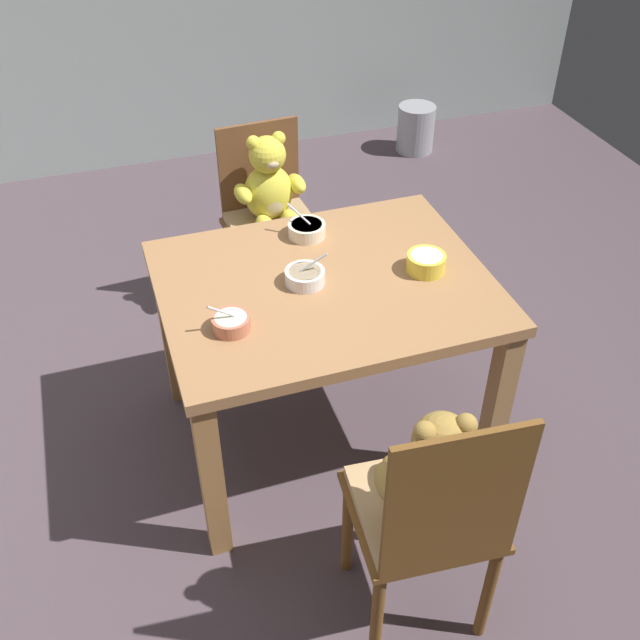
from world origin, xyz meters
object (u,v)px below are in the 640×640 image
(porridge_bowl_white_center, at_px, (305,276))
(teddy_chair_near_front, at_px, (432,494))
(dining_table, at_px, (325,308))
(porridge_bowl_yellow_near_right, at_px, (426,262))
(teddy_chair_far_center, at_px, (271,204))
(metal_pail, at_px, (416,129))
(porridge_bowl_cream_far_center, at_px, (307,230))
(porridge_bowl_terracotta_near_left, at_px, (231,323))

(porridge_bowl_white_center, bearing_deg, teddy_chair_near_front, -83.50)
(teddy_chair_near_front, distance_m, porridge_bowl_white_center, 0.85)
(dining_table, relative_size, porridge_bowl_yellow_near_right, 8.26)
(teddy_chair_near_front, relative_size, porridge_bowl_white_center, 6.75)
(teddy_chair_far_center, distance_m, metal_pail, 1.92)
(teddy_chair_far_center, bearing_deg, porridge_bowl_cream_far_center, -3.63)
(teddy_chair_far_center, xyz_separation_m, porridge_bowl_terracotta_near_left, (-0.38, -0.96, 0.18))
(porridge_bowl_cream_far_center, bearing_deg, teddy_chair_near_front, -89.94)
(teddy_chair_near_front, height_order, porridge_bowl_yellow_near_right, teddy_chair_near_front)
(teddy_chair_near_front, xyz_separation_m, metal_pail, (1.31, 2.96, -0.43))
(teddy_chair_near_front, bearing_deg, dining_table, 6.72)
(porridge_bowl_yellow_near_right, height_order, porridge_bowl_white_center, porridge_bowl_white_center)
(porridge_bowl_terracotta_near_left, bearing_deg, teddy_chair_near_front, -60.19)
(porridge_bowl_terracotta_near_left, height_order, metal_pail, porridge_bowl_terracotta_near_left)
(teddy_chair_far_center, relative_size, metal_pail, 2.98)
(teddy_chair_near_front, distance_m, metal_pail, 3.27)
(porridge_bowl_white_center, distance_m, metal_pail, 2.63)
(porridge_bowl_terracotta_near_left, relative_size, porridge_bowl_white_center, 0.92)
(porridge_bowl_yellow_near_right, xyz_separation_m, porridge_bowl_white_center, (-0.41, 0.06, -0.01))
(dining_table, xyz_separation_m, porridge_bowl_yellow_near_right, (0.35, -0.05, 0.15))
(metal_pail, bearing_deg, porridge_bowl_terracotta_near_left, -126.40)
(dining_table, xyz_separation_m, porridge_bowl_terracotta_near_left, (-0.35, -0.15, 0.14))
(dining_table, relative_size, teddy_chair_near_front, 1.15)
(teddy_chair_near_front, relative_size, teddy_chair_far_center, 1.08)
(teddy_chair_far_center, height_order, porridge_bowl_yellow_near_right, teddy_chair_far_center)
(porridge_bowl_terracotta_near_left, relative_size, porridge_bowl_cream_far_center, 0.95)
(dining_table, distance_m, teddy_chair_near_front, 0.81)
(metal_pail, bearing_deg, porridge_bowl_yellow_near_right, -114.37)
(dining_table, height_order, teddy_chair_near_front, teddy_chair_near_front)
(porridge_bowl_white_center, bearing_deg, dining_table, -11.93)
(porridge_bowl_yellow_near_right, bearing_deg, porridge_bowl_terracotta_near_left, -171.90)
(porridge_bowl_terracotta_near_left, distance_m, metal_pail, 2.92)
(porridge_bowl_white_center, relative_size, metal_pail, 0.48)
(dining_table, distance_m, porridge_bowl_terracotta_near_left, 0.41)
(teddy_chair_near_front, distance_m, teddy_chair_far_center, 1.62)
(teddy_chair_near_front, xyz_separation_m, teddy_chair_far_center, (0.00, 1.62, -0.01))
(porridge_bowl_cream_far_center, distance_m, metal_pail, 2.36)
(porridge_bowl_yellow_near_right, relative_size, porridge_bowl_terracotta_near_left, 1.03)
(dining_table, bearing_deg, porridge_bowl_yellow_near_right, -7.61)
(dining_table, xyz_separation_m, teddy_chair_far_center, (0.03, 0.81, -0.04))
(dining_table, distance_m, metal_pail, 2.58)
(teddy_chair_near_front, xyz_separation_m, porridge_bowl_white_center, (-0.09, 0.82, 0.17))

